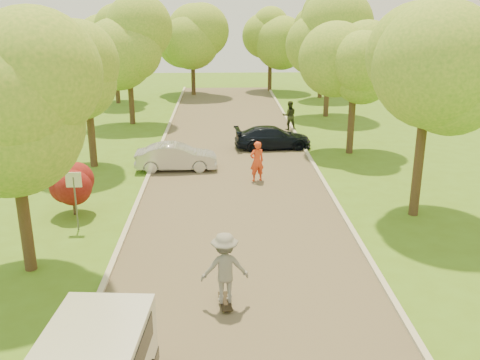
{
  "coord_description": "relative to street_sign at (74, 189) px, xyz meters",
  "views": [
    {
      "loc": [
        -0.62,
        -13.98,
        7.78
      ],
      "look_at": [
        0.11,
        5.57,
        1.3
      ],
      "focal_mm": 40.0,
      "sensor_mm": 36.0,
      "label": 1
    }
  ],
  "objects": [
    {
      "name": "tree_l_midb",
      "position": [
        -1.01,
        8.0,
        3.02
      ],
      "size": [
        4.3,
        4.2,
        6.62
      ],
      "color": "#382619",
      "rests_on": "ground"
    },
    {
      "name": "red_shrub",
      "position": [
        -0.5,
        1.5,
        -0.47
      ],
      "size": [
        1.7,
        1.7,
        1.95
      ],
      "color": "#382619",
      "rests_on": "ground"
    },
    {
      "name": "person_striped",
      "position": [
        6.81,
        5.34,
        -0.63
      ],
      "size": [
        0.8,
        0.65,
        1.88
      ],
      "primitive_type": "imported",
      "rotation": [
        0.0,
        0.0,
        3.49
      ],
      "color": "red",
      "rests_on": "ground"
    },
    {
      "name": "tree_r_midb",
      "position": [
        12.4,
        10.0,
        3.32
      ],
      "size": [
        4.51,
        4.4,
        7.01
      ],
      "color": "#382619",
      "rests_on": "ground"
    },
    {
      "name": "ground",
      "position": [
        5.8,
        -4.0,
        -1.56
      ],
      "size": [
        100.0,
        100.0,
        0.0
      ],
      "primitive_type": "plane",
      "color": "#456C19",
      "rests_on": "ground"
    },
    {
      "name": "longboard",
      "position": [
        5.25,
        -5.29,
        -1.45
      ],
      "size": [
        0.39,
        1.04,
        0.12
      ],
      "rotation": [
        0.0,
        0.0,
        3.25
      ],
      "color": "black",
      "rests_on": "ground"
    },
    {
      "name": "skateboarder",
      "position": [
        5.25,
        -5.29,
        -0.44
      ],
      "size": [
        1.36,
        0.88,
        1.98
      ],
      "primitive_type": "imported",
      "rotation": [
        0.0,
        0.0,
        3.25
      ],
      "color": "slate",
      "rests_on": "longboard"
    },
    {
      "name": "street_sign",
      "position": [
        0.0,
        0.0,
        0.0
      ],
      "size": [
        0.55,
        0.06,
        2.17
      ],
      "color": "#59595E",
      "rests_on": "ground"
    },
    {
      "name": "curb_left",
      "position": [
        1.75,
        4.0,
        -1.5
      ],
      "size": [
        0.18,
        60.0,
        0.12
      ],
      "primitive_type": "cube",
      "color": "#B2AD9E",
      "rests_on": "ground"
    },
    {
      "name": "curb_right",
      "position": [
        9.85,
        4.0,
        -1.5
      ],
      "size": [
        0.18,
        60.0,
        0.12
      ],
      "primitive_type": "cube",
      "color": "#B2AD9E",
      "rests_on": "ground"
    },
    {
      "name": "tree_r_far",
      "position": [
        13.03,
        20.0,
        4.27
      ],
      "size": [
        5.33,
        5.2,
        8.34
      ],
      "color": "#382619",
      "rests_on": "ground"
    },
    {
      "name": "tree_r_mida",
      "position": [
        12.82,
        1.0,
        3.97
      ],
      "size": [
        5.13,
        5.0,
        7.95
      ],
      "color": "#382619",
      "rests_on": "ground"
    },
    {
      "name": "person_olive",
      "position": [
        9.6,
        15.71,
        -0.63
      ],
      "size": [
        0.95,
        0.77,
        1.87
      ],
      "primitive_type": "imported",
      "rotation": [
        0.0,
        0.0,
        3.21
      ],
      "color": "#272E1B",
      "rests_on": "ground"
    },
    {
      "name": "dark_sedan",
      "position": [
        8.1,
        11.16,
        -0.94
      ],
      "size": [
        4.41,
        2.08,
        1.24
      ],
      "primitive_type": "imported",
      "rotation": [
        0.0,
        0.0,
        1.65
      ],
      "color": "black",
      "rests_on": "ground"
    },
    {
      "name": "tree_l_mida",
      "position": [
        -0.5,
        -3.0,
        3.61
      ],
      "size": [
        4.71,
        4.6,
        7.39
      ],
      "color": "#382619",
      "rests_on": "ground"
    },
    {
      "name": "tree_l_far",
      "position": [
        -0.59,
        18.0,
        3.9
      ],
      "size": [
        4.92,
        4.8,
        7.79
      ],
      "color": "#382619",
      "rests_on": "ground"
    },
    {
      "name": "tree_bg_d",
      "position": [
        10.02,
        32.0,
        3.75
      ],
      "size": [
        5.12,
        5.0,
        7.72
      ],
      "color": "#382619",
      "rests_on": "ground"
    },
    {
      "name": "silver_sedan",
      "position": [
        2.99,
        7.23,
        -0.91
      ],
      "size": [
        4.0,
        1.51,
        1.3
      ],
      "primitive_type": "imported",
      "rotation": [
        0.0,
        0.0,
        1.6
      ],
      "color": "#B1B1B6",
      "rests_on": "ground"
    },
    {
      "name": "tree_bg_b",
      "position": [
        14.02,
        28.0,
        3.97
      ],
      "size": [
        5.12,
        5.0,
        7.95
      ],
      "color": "#382619",
      "rests_on": "ground"
    },
    {
      "name": "tree_bg_a",
      "position": [
        -2.98,
        26.0,
        3.75
      ],
      "size": [
        5.12,
        5.0,
        7.72
      ],
      "color": "#382619",
      "rests_on": "ground"
    },
    {
      "name": "road",
      "position": [
        5.8,
        4.0,
        -1.56
      ],
      "size": [
        8.0,
        60.0,
        0.01
      ],
      "primitive_type": "cube",
      "color": "#4C4438",
      "rests_on": "ground"
    },
    {
      "name": "tree_bg_c",
      "position": [
        3.01,
        30.0,
        3.46
      ],
      "size": [
        4.92,
        4.8,
        7.33
      ],
      "color": "#382619",
      "rests_on": "ground"
    }
  ]
}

